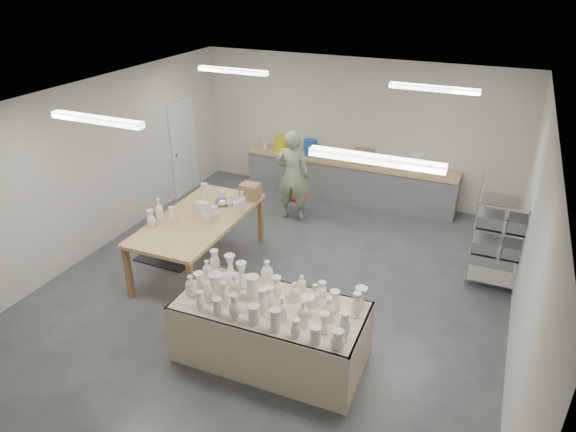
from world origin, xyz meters
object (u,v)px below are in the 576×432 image
at_px(red_stool, 298,198).
at_px(work_table, 204,216).
at_px(drying_table, 271,329).
at_px(potter, 293,175).

bearing_deg(red_stool, work_table, -104.20).
distance_m(drying_table, work_table, 2.67).
bearing_deg(potter, work_table, 64.57).
xyz_separation_m(drying_table, work_table, (-2.02, 1.68, 0.46)).
distance_m(drying_table, potter, 4.20).
xyz_separation_m(work_table, red_stool, (0.64, 2.52, -0.61)).
height_order(work_table, potter, potter).
relative_size(drying_table, red_stool, 5.19).
height_order(drying_table, potter, potter).
relative_size(potter, red_stool, 3.94).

